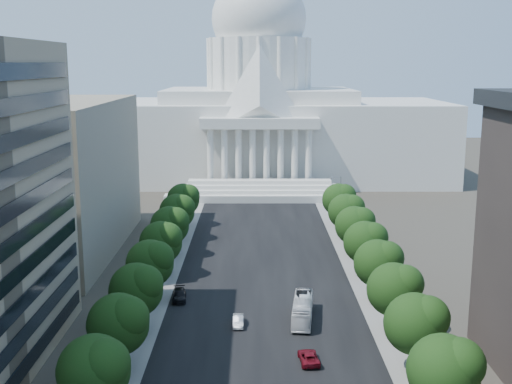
{
  "coord_description": "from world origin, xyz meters",
  "views": [
    {
      "loc": [
        -1.46,
        -24.95,
        37.2
      ],
      "look_at": [
        -1.19,
        83.76,
        15.3
      ],
      "focal_mm": 45.0,
      "sensor_mm": 36.0,
      "label": 1
    }
  ],
  "objects_px": {
    "car_red": "(309,357)",
    "city_bus": "(303,310)",
    "car_silver": "(238,321)",
    "car_dark_b": "(179,295)"
  },
  "relations": [
    {
      "from": "car_red",
      "to": "city_bus",
      "type": "height_order",
      "value": "city_bus"
    },
    {
      "from": "car_silver",
      "to": "car_dark_b",
      "type": "height_order",
      "value": "car_dark_b"
    },
    {
      "from": "car_red",
      "to": "car_dark_b",
      "type": "relative_size",
      "value": 0.93
    },
    {
      "from": "car_silver",
      "to": "car_dark_b",
      "type": "xyz_separation_m",
      "value": [
        -9.68,
        10.25,
        0.08
      ]
    },
    {
      "from": "car_red",
      "to": "car_dark_b",
      "type": "height_order",
      "value": "car_dark_b"
    },
    {
      "from": "city_bus",
      "to": "car_silver",
      "type": "bearing_deg",
      "value": -160.67
    },
    {
      "from": "car_dark_b",
      "to": "car_red",
      "type": "bearing_deg",
      "value": -55.2
    },
    {
      "from": "car_silver",
      "to": "city_bus",
      "type": "height_order",
      "value": "city_bus"
    },
    {
      "from": "car_silver",
      "to": "city_bus",
      "type": "xyz_separation_m",
      "value": [
        9.44,
        2.11,
        0.91
      ]
    },
    {
      "from": "car_silver",
      "to": "city_bus",
      "type": "relative_size",
      "value": 0.37
    }
  ]
}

